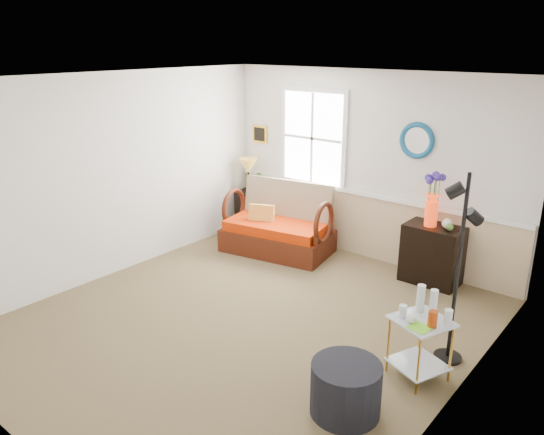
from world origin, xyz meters
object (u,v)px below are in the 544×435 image
Objects in this scene: lamp_stand at (250,210)px; floor_lamp at (458,271)px; loveseat at (277,219)px; cabinet at (432,254)px; ottoman at (346,389)px; side_table at (419,349)px.

lamp_stand is 4.32m from floor_lamp.
floor_lamp is at bearing -30.91° from loveseat.
cabinet is at bearing 0.63° from loveseat.
cabinet is at bearing 96.67° from floor_lamp.
side_table is at bearing 73.44° from ottoman.
floor_lamp is (0.11, 0.46, 0.64)m from side_table.
cabinet is at bearing -0.40° from lamp_stand.
loveseat reaches higher than ottoman.
ottoman is at bearing -52.94° from loveseat.
loveseat reaches higher than side_table.
loveseat is at bearing -25.85° from lamp_stand.
side_table is 0.80m from floor_lamp.
lamp_stand reaches higher than ottoman.
side_table is at bearing -27.76° from lamp_stand.
cabinet is at bearing 99.87° from ottoman.
cabinet reaches higher than ottoman.
floor_lamp is at bearing 74.71° from ottoman.
cabinet is 1.85m from floor_lamp.
lamp_stand is 0.86× the size of cabinet.
lamp_stand is 1.11× the size of side_table.
floor_lamp is at bearing -21.58° from lamp_stand.
floor_lamp is (0.86, -1.55, 0.55)m from cabinet.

